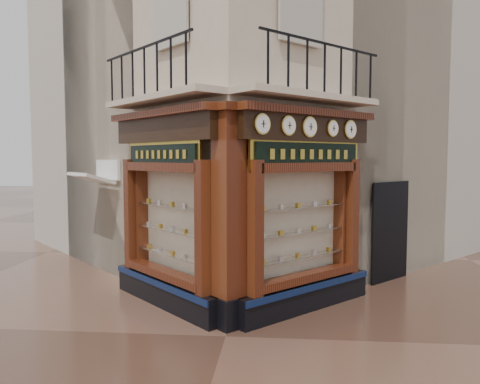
# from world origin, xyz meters

# --- Properties ---
(ground) EXTENTS (80.00, 80.00, 0.00)m
(ground) POSITION_xyz_m (0.00, 0.00, 0.00)
(ground) COLOR #472D21
(ground) RESTS_ON ground
(main_building) EXTENTS (11.31, 11.31, 12.00)m
(main_building) POSITION_xyz_m (0.00, 6.16, 6.00)
(main_building) COLOR beige
(main_building) RESTS_ON ground
(neighbour_left) EXTENTS (11.31, 11.31, 11.00)m
(neighbour_left) POSITION_xyz_m (-2.47, 8.63, 5.50)
(neighbour_left) COLOR #B1AB9A
(neighbour_left) RESTS_ON ground
(neighbour_right) EXTENTS (11.31, 11.31, 11.00)m
(neighbour_right) POSITION_xyz_m (2.47, 8.63, 5.50)
(neighbour_right) COLOR #B1AB9A
(neighbour_right) RESTS_ON ground
(shopfront_left) EXTENTS (2.86, 2.86, 3.98)m
(shopfront_left) POSITION_xyz_m (-1.41, 1.57, 1.98)
(shopfront_left) COLOR black
(shopfront_left) RESTS_ON ground
(shopfront_right) EXTENTS (2.86, 2.86, 3.98)m
(shopfront_right) POSITION_xyz_m (1.41, 1.57, 1.98)
(shopfront_right) COLOR black
(shopfront_right) RESTS_ON ground
(corner_pilaster) EXTENTS (0.85, 0.85, 3.98)m
(corner_pilaster) POSITION_xyz_m (0.00, 0.50, 1.95)
(corner_pilaster) COLOR black
(corner_pilaster) RESTS_ON ground
(balcony) EXTENTS (5.94, 2.97, 1.03)m
(balcony) POSITION_xyz_m (0.00, 1.49, 4.22)
(balcony) COLOR beige
(balcony) RESTS_ON ground
(clock_a) EXTENTS (0.30, 0.30, 0.37)m
(clock_a) POSITION_xyz_m (0.59, 0.49, 3.62)
(clock_a) COLOR gold
(clock_a) RESTS_ON ground
(clock_b) EXTENTS (0.29, 0.29, 0.37)m
(clock_b) POSITION_xyz_m (1.05, 0.94, 3.62)
(clock_b) COLOR gold
(clock_b) RESTS_ON ground
(clock_c) EXTENTS (0.32, 0.32, 0.40)m
(clock_c) POSITION_xyz_m (1.46, 1.35, 3.62)
(clock_c) COLOR gold
(clock_c) RESTS_ON ground
(clock_d) EXTENTS (0.27, 0.27, 0.33)m
(clock_d) POSITION_xyz_m (1.94, 1.84, 3.62)
(clock_d) COLOR gold
(clock_d) RESTS_ON ground
(clock_e) EXTENTS (0.31, 0.31, 0.39)m
(clock_e) POSITION_xyz_m (2.35, 2.24, 3.62)
(clock_e) COLOR gold
(clock_e) RESTS_ON ground
(awning) EXTENTS (1.44, 1.44, 0.29)m
(awning) POSITION_xyz_m (-3.82, 3.61, 0.00)
(awning) COLOR white
(awning) RESTS_ON ground
(signboard_left) EXTENTS (1.93, 1.93, 0.52)m
(signboard_left) POSITION_xyz_m (-1.46, 1.51, 3.10)
(signboard_left) COLOR gold
(signboard_left) RESTS_ON ground
(signboard_right) EXTENTS (2.21, 2.21, 0.59)m
(signboard_right) POSITION_xyz_m (1.46, 1.51, 3.10)
(signboard_right) COLOR gold
(signboard_right) RESTS_ON ground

